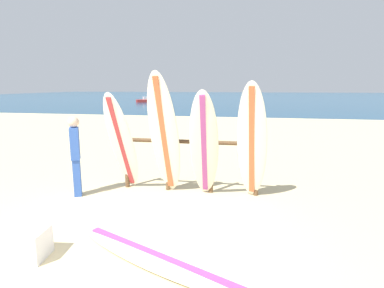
# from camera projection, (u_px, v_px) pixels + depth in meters

# --- Properties ---
(ground_plane) EXTENTS (120.00, 120.00, 0.00)m
(ground_plane) POSITION_uv_depth(u_px,v_px,m) (110.00, 264.00, 3.72)
(ground_plane) COLOR beige
(ocean_water) EXTENTS (120.00, 80.00, 0.01)m
(ocean_water) POSITION_uv_depth(u_px,v_px,m) (245.00, 97.00, 59.65)
(ocean_water) COLOR navy
(ocean_water) RESTS_ON ground
(surfboard_rack) EXTENTS (2.75, 0.09, 1.16)m
(surfboard_rack) POSITION_uv_depth(u_px,v_px,m) (189.00, 156.00, 6.18)
(surfboard_rack) COLOR brown
(surfboard_rack) RESTS_ON ground
(surfboard_leaning_far_left) EXTENTS (0.53, 1.02, 2.00)m
(surfboard_leaning_far_left) POSITION_uv_depth(u_px,v_px,m) (122.00, 143.00, 6.01)
(surfboard_leaning_far_left) COLOR white
(surfboard_leaning_far_left) RESTS_ON ground
(surfboard_leaning_left) EXTENTS (0.65, 0.86, 2.37)m
(surfboard_leaning_left) POSITION_uv_depth(u_px,v_px,m) (164.00, 135.00, 5.83)
(surfboard_leaning_left) COLOR silver
(surfboard_leaning_left) RESTS_ON ground
(surfboard_leaning_center_left) EXTENTS (0.59, 0.97, 2.05)m
(surfboard_leaning_center_left) POSITION_uv_depth(u_px,v_px,m) (204.00, 146.00, 5.62)
(surfboard_leaning_center_left) COLOR white
(surfboard_leaning_center_left) RESTS_ON ground
(surfboard_leaning_center) EXTENTS (0.62, 0.69, 2.19)m
(surfboard_leaning_center) POSITION_uv_depth(u_px,v_px,m) (252.00, 142.00, 5.62)
(surfboard_leaning_center) COLOR silver
(surfboard_leaning_center) RESTS_ON ground
(surfboard_lying_on_sand) EXTENTS (2.67, 1.60, 0.08)m
(surfboard_lying_on_sand) POSITION_uv_depth(u_px,v_px,m) (160.00, 258.00, 3.78)
(surfboard_lying_on_sand) COLOR beige
(surfboard_lying_on_sand) RESTS_ON ground
(beachgoer_standing) EXTENTS (0.25, 0.29, 1.54)m
(beachgoer_standing) POSITION_uv_depth(u_px,v_px,m) (75.00, 153.00, 5.89)
(beachgoer_standing) COLOR #3359B2
(beachgoer_standing) RESTS_ON ground
(small_boat_offshore) EXTENTS (2.75, 2.24, 0.71)m
(small_boat_offshore) POSITION_uv_depth(u_px,v_px,m) (147.00, 100.00, 39.71)
(small_boat_offshore) COLOR #B22D28
(small_boat_offshore) RESTS_ON ocean_water
(cooler_box) EXTENTS (0.65, 0.47, 0.36)m
(cooler_box) POSITION_uv_depth(u_px,v_px,m) (22.00, 244.00, 3.83)
(cooler_box) COLOR white
(cooler_box) RESTS_ON ground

